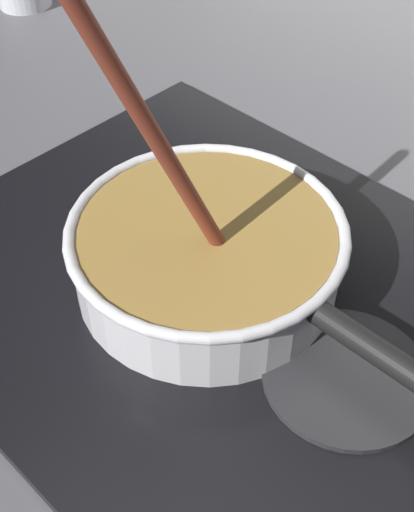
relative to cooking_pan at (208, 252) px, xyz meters
The scene contains 5 objects.
ground 0.12m from the cooking_pan, 137.59° to the right, with size 2.40×1.60×0.04m, color #4C4C51.
hob_plate 0.04m from the cooking_pan, behind, with size 0.56×0.48×0.01m, color black.
burner_ring 0.03m from the cooking_pan, behind, with size 0.20×0.20×0.01m, color #592D0C.
spare_burner 0.17m from the cooking_pan, ahead, with size 0.14×0.14×0.01m, color #262628.
cooking_pan is the anchor object (origin of this frame).
Camera 1 is at (0.38, -0.26, 0.49)m, focal length 47.93 mm.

